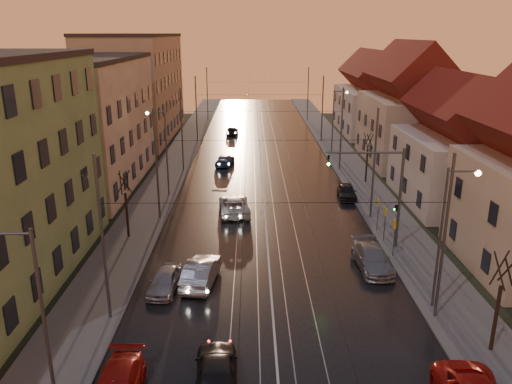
{
  "coord_description": "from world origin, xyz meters",
  "views": [
    {
      "loc": [
        -1.14,
        -14.14,
        14.45
      ],
      "look_at": [
        -0.78,
        21.98,
        2.91
      ],
      "focal_mm": 35.0,
      "sensor_mm": 36.0,
      "label": 1
    }
  ],
  "objects_px": {
    "street_lamp_0": "(34,308)",
    "driving_car_4": "(232,131)",
    "street_lamp_2": "(163,144)",
    "parked_right_2": "(347,191)",
    "street_lamp_3": "(336,116)",
    "street_lamp_1": "(448,225)",
    "driving_car_0": "(216,371)",
    "driving_car_2": "(234,205)",
    "parked_right_1": "(372,258)",
    "driving_car_3": "(225,160)",
    "parked_left_3": "(165,280)",
    "traffic_light_mast": "(386,186)",
    "driving_car_1": "(201,272)"
  },
  "relations": [
    {
      "from": "street_lamp_0",
      "to": "driving_car_4",
      "type": "distance_m",
      "value": 57.41
    },
    {
      "from": "street_lamp_2",
      "to": "parked_right_2",
      "type": "distance_m",
      "value": 17.25
    },
    {
      "from": "street_lamp_3",
      "to": "driving_car_4",
      "type": "xyz_separation_m",
      "value": [
        -13.07,
        13.02,
        -4.23
      ]
    },
    {
      "from": "street_lamp_0",
      "to": "street_lamp_1",
      "type": "relative_size",
      "value": 1.0
    },
    {
      "from": "driving_car_0",
      "to": "parked_right_2",
      "type": "relative_size",
      "value": 1.19
    },
    {
      "from": "parked_right_2",
      "to": "street_lamp_2",
      "type": "bearing_deg",
      "value": 179.59
    },
    {
      "from": "street_lamp_3",
      "to": "driving_car_2",
      "type": "height_order",
      "value": "street_lamp_3"
    },
    {
      "from": "street_lamp_1",
      "to": "parked_right_1",
      "type": "xyz_separation_m",
      "value": [
        -2.49,
        4.9,
        -4.19
      ]
    },
    {
      "from": "driving_car_3",
      "to": "parked_right_1",
      "type": "relative_size",
      "value": 0.87
    },
    {
      "from": "street_lamp_1",
      "to": "parked_right_2",
      "type": "bearing_deg",
      "value": 94.49
    },
    {
      "from": "street_lamp_2",
      "to": "parked_right_2",
      "type": "relative_size",
      "value": 2.11
    },
    {
      "from": "parked_left_3",
      "to": "driving_car_2",
      "type": "bearing_deg",
      "value": 80.78
    },
    {
      "from": "driving_car_3",
      "to": "street_lamp_0",
      "type": "bearing_deg",
      "value": 90.71
    },
    {
      "from": "traffic_light_mast",
      "to": "driving_car_3",
      "type": "xyz_separation_m",
      "value": [
        -12.14,
        23.19,
        -3.99
      ]
    },
    {
      "from": "driving_car_0",
      "to": "parked_right_2",
      "type": "bearing_deg",
      "value": -114.96
    },
    {
      "from": "street_lamp_2",
      "to": "street_lamp_0",
      "type": "bearing_deg",
      "value": -90.0
    },
    {
      "from": "parked_right_1",
      "to": "street_lamp_3",
      "type": "bearing_deg",
      "value": 82.96
    },
    {
      "from": "driving_car_0",
      "to": "driving_car_3",
      "type": "xyz_separation_m",
      "value": [
        -1.51,
        37.5,
        -0.16
      ]
    },
    {
      "from": "street_lamp_0",
      "to": "parked_right_2",
      "type": "bearing_deg",
      "value": 58.42
    },
    {
      "from": "parked_left_3",
      "to": "parked_right_1",
      "type": "distance_m",
      "value": 13.12
    },
    {
      "from": "driving_car_2",
      "to": "driving_car_4",
      "type": "xyz_separation_m",
      "value": [
        -1.39,
        33.79,
        -0.07
      ]
    },
    {
      "from": "street_lamp_1",
      "to": "driving_car_2",
      "type": "xyz_separation_m",
      "value": [
        -11.68,
        15.24,
        -4.16
      ]
    },
    {
      "from": "street_lamp_2",
      "to": "driving_car_0",
      "type": "xyz_separation_m",
      "value": [
        6.46,
        -26.31,
        -4.12
      ]
    },
    {
      "from": "street_lamp_2",
      "to": "driving_car_0",
      "type": "height_order",
      "value": "street_lamp_2"
    },
    {
      "from": "street_lamp_2",
      "to": "traffic_light_mast",
      "type": "xyz_separation_m",
      "value": [
        17.1,
        -12.0,
        -0.29
      ]
    },
    {
      "from": "street_lamp_2",
      "to": "parked_right_1",
      "type": "relative_size",
      "value": 1.66
    },
    {
      "from": "street_lamp_0",
      "to": "parked_right_1",
      "type": "height_order",
      "value": "street_lamp_0"
    },
    {
      "from": "street_lamp_2",
      "to": "driving_car_0",
      "type": "bearing_deg",
      "value": -76.2
    },
    {
      "from": "street_lamp_1",
      "to": "driving_car_3",
      "type": "relative_size",
      "value": 1.9
    },
    {
      "from": "street_lamp_2",
      "to": "driving_car_2",
      "type": "distance_m",
      "value": 9.09
    },
    {
      "from": "street_lamp_3",
      "to": "driving_car_4",
      "type": "height_order",
      "value": "street_lamp_3"
    },
    {
      "from": "driving_car_3",
      "to": "parked_left_3",
      "type": "height_order",
      "value": "parked_left_3"
    },
    {
      "from": "street_lamp_1",
      "to": "driving_car_0",
      "type": "height_order",
      "value": "street_lamp_1"
    },
    {
      "from": "street_lamp_2",
      "to": "parked_left_3",
      "type": "bearing_deg",
      "value": -80.81
    },
    {
      "from": "driving_car_4",
      "to": "parked_left_3",
      "type": "xyz_separation_m",
      "value": [
        -2.25,
        -46.91,
        -0.01
      ]
    },
    {
      "from": "street_lamp_0",
      "to": "driving_car_1",
      "type": "relative_size",
      "value": 1.72
    },
    {
      "from": "driving_car_3",
      "to": "driving_car_4",
      "type": "height_order",
      "value": "driving_car_4"
    },
    {
      "from": "parked_right_1",
      "to": "parked_right_2",
      "type": "distance_m",
      "value": 14.31
    },
    {
      "from": "street_lamp_1",
      "to": "driving_car_3",
      "type": "xyz_separation_m",
      "value": [
        -13.25,
        31.19,
        -4.28
      ]
    },
    {
      "from": "driving_car_4",
      "to": "driving_car_2",
      "type": "bearing_deg",
      "value": 97.25
    },
    {
      "from": "driving_car_1",
      "to": "parked_right_2",
      "type": "bearing_deg",
      "value": -118.18
    },
    {
      "from": "traffic_light_mast",
      "to": "street_lamp_2",
      "type": "bearing_deg",
      "value": 144.93
    },
    {
      "from": "street_lamp_1",
      "to": "parked_right_1",
      "type": "height_order",
      "value": "street_lamp_1"
    },
    {
      "from": "street_lamp_0",
      "to": "street_lamp_2",
      "type": "height_order",
      "value": "same"
    },
    {
      "from": "driving_car_3",
      "to": "street_lamp_2",
      "type": "bearing_deg",
      "value": 74.03
    },
    {
      "from": "driving_car_3",
      "to": "parked_right_2",
      "type": "distance_m",
      "value": 16.8
    },
    {
      "from": "street_lamp_3",
      "to": "parked_right_1",
      "type": "bearing_deg",
      "value": -94.58
    },
    {
      "from": "driving_car_2",
      "to": "driving_car_0",
      "type": "bearing_deg",
      "value": 84.27
    },
    {
      "from": "driving_car_4",
      "to": "parked_right_2",
      "type": "bearing_deg",
      "value": 116.07
    },
    {
      "from": "street_lamp_1",
      "to": "traffic_light_mast",
      "type": "bearing_deg",
      "value": 97.91
    }
  ]
}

